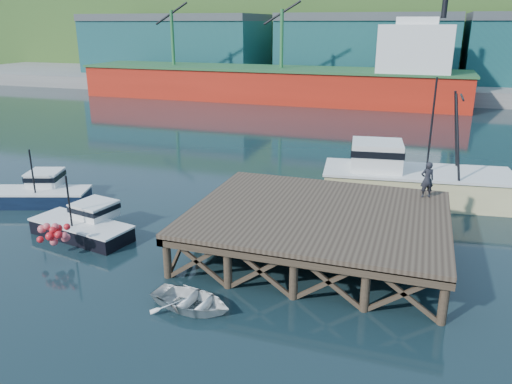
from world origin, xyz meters
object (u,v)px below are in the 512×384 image
at_px(dinghy, 191,301).
at_px(dockworker, 427,180).
at_px(boat_navy, 42,192).
at_px(boat_black, 85,224).
at_px(trawler, 413,176).

xyz_separation_m(dinghy, dockworker, (8.41, 10.45, 2.72)).
distance_m(boat_navy, boat_black, 6.60).
height_order(boat_black, dockworker, dockworker).
bearing_deg(boat_black, dockworker, 29.88).
relative_size(boat_navy, dockworker, 3.29).
bearing_deg(boat_black, dinghy, -18.18).
xyz_separation_m(trawler, dockworker, (0.76, -5.54, 1.49)).
bearing_deg(boat_navy, trawler, 1.87).
xyz_separation_m(boat_navy, dockworker, (22.49, 2.36, 2.33)).
bearing_deg(dockworker, dinghy, 29.97).
distance_m(boat_black, dinghy, 9.65).
bearing_deg(boat_black, boat_navy, 160.10).
xyz_separation_m(trawler, dinghy, (-7.66, -16.00, -1.23)).
relative_size(trawler, dinghy, 3.52).
height_order(boat_navy, dinghy, boat_navy).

